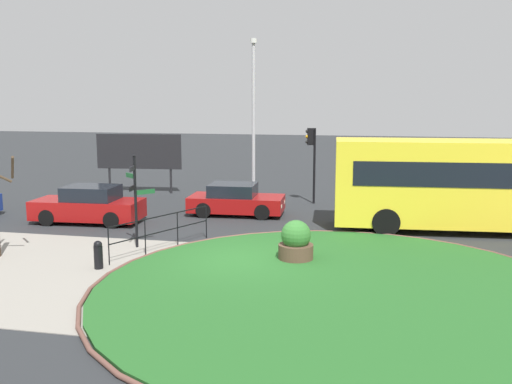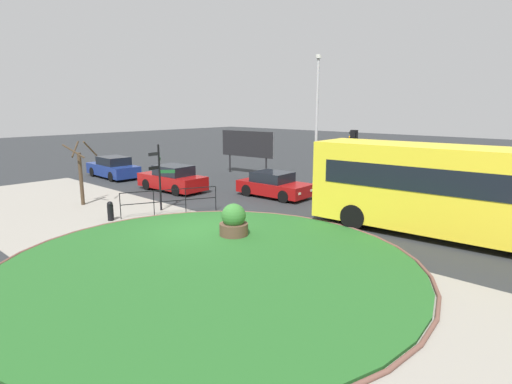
{
  "view_description": "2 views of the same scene",
  "coord_description": "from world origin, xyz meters",
  "px_view_note": "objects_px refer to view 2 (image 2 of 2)",
  "views": [
    {
      "loc": [
        3.81,
        -16.11,
        4.89
      ],
      "look_at": [
        0.04,
        1.82,
        1.85
      ],
      "focal_mm": 39.7,
      "sensor_mm": 36.0,
      "label": 1
    },
    {
      "loc": [
        12.12,
        -9.96,
        4.77
      ],
      "look_at": [
        1.68,
        1.46,
        1.57
      ],
      "focal_mm": 29.08,
      "sensor_mm": 36.0,
      "label": 2
    }
  ],
  "objects_px": {
    "car_far_lane": "(172,179)",
    "planter_near_signpost": "(234,222)",
    "car_near_lane": "(274,185)",
    "bollard_foreground": "(110,211)",
    "traffic_light_near": "(354,147)",
    "car_trailing": "(113,168)",
    "street_tree_bare": "(81,173)",
    "signpost_directional": "(159,173)",
    "bus_yellow": "(452,190)",
    "billboard_left": "(247,145)",
    "lamppost_tall": "(317,117)"
  },
  "relations": [
    {
      "from": "planter_near_signpost",
      "to": "bollard_foreground",
      "type": "bearing_deg",
      "value": -160.66
    },
    {
      "from": "bus_yellow",
      "to": "car_far_lane",
      "type": "distance_m",
      "value": 14.81
    },
    {
      "from": "signpost_directional",
      "to": "billboard_left",
      "type": "xyz_separation_m",
      "value": [
        -4.37,
        10.41,
        0.33
      ]
    },
    {
      "from": "bollard_foreground",
      "to": "car_far_lane",
      "type": "bearing_deg",
      "value": 120.39
    },
    {
      "from": "signpost_directional",
      "to": "billboard_left",
      "type": "bearing_deg",
      "value": 112.77
    },
    {
      "from": "lamppost_tall",
      "to": "car_trailing",
      "type": "bearing_deg",
      "value": -150.79
    },
    {
      "from": "car_trailing",
      "to": "planter_near_signpost",
      "type": "distance_m",
      "value": 15.91
    },
    {
      "from": "car_near_lane",
      "to": "street_tree_bare",
      "type": "height_order",
      "value": "street_tree_bare"
    },
    {
      "from": "planter_near_signpost",
      "to": "billboard_left",
      "type": "bearing_deg",
      "value": 131.66
    },
    {
      "from": "car_near_lane",
      "to": "street_tree_bare",
      "type": "bearing_deg",
      "value": -128.38
    },
    {
      "from": "signpost_directional",
      "to": "billboard_left",
      "type": "relative_size",
      "value": 0.69
    },
    {
      "from": "bollard_foreground",
      "to": "traffic_light_near",
      "type": "xyz_separation_m",
      "value": [
        4.85,
        11.65,
        2.16
      ]
    },
    {
      "from": "car_near_lane",
      "to": "lamppost_tall",
      "type": "xyz_separation_m",
      "value": [
        -0.07,
        3.95,
        3.51
      ]
    },
    {
      "from": "car_trailing",
      "to": "street_tree_bare",
      "type": "bearing_deg",
      "value": 143.76
    },
    {
      "from": "bollard_foreground",
      "to": "bus_yellow",
      "type": "distance_m",
      "value": 13.54
    },
    {
      "from": "signpost_directional",
      "to": "car_far_lane",
      "type": "height_order",
      "value": "signpost_directional"
    },
    {
      "from": "signpost_directional",
      "to": "bus_yellow",
      "type": "xyz_separation_m",
      "value": [
        11.24,
        4.77,
        0.02
      ]
    },
    {
      "from": "car_near_lane",
      "to": "planter_near_signpost",
      "type": "xyz_separation_m",
      "value": [
        3.47,
        -6.44,
        -0.05
      ]
    },
    {
      "from": "street_tree_bare",
      "to": "signpost_directional",
      "type": "bearing_deg",
      "value": 27.22
    },
    {
      "from": "car_far_lane",
      "to": "billboard_left",
      "type": "height_order",
      "value": "billboard_left"
    },
    {
      "from": "bollard_foreground",
      "to": "bus_yellow",
      "type": "bearing_deg",
      "value": 32.45
    },
    {
      "from": "car_near_lane",
      "to": "car_far_lane",
      "type": "xyz_separation_m",
      "value": [
        -5.34,
        -2.71,
        0.06
      ]
    },
    {
      "from": "car_near_lane",
      "to": "billboard_left",
      "type": "distance_m",
      "value": 7.86
    },
    {
      "from": "bus_yellow",
      "to": "car_trailing",
      "type": "distance_m",
      "value": 21.44
    },
    {
      "from": "car_trailing",
      "to": "signpost_directional",
      "type": "bearing_deg",
      "value": 165.11
    },
    {
      "from": "car_far_lane",
      "to": "planter_near_signpost",
      "type": "height_order",
      "value": "car_far_lane"
    },
    {
      "from": "traffic_light_near",
      "to": "street_tree_bare",
      "type": "height_order",
      "value": "traffic_light_near"
    },
    {
      "from": "lamppost_tall",
      "to": "street_tree_bare",
      "type": "bearing_deg",
      "value": -115.33
    },
    {
      "from": "car_near_lane",
      "to": "car_trailing",
      "type": "height_order",
      "value": "car_trailing"
    },
    {
      "from": "bus_yellow",
      "to": "car_near_lane",
      "type": "height_order",
      "value": "bus_yellow"
    },
    {
      "from": "bus_yellow",
      "to": "car_trailing",
      "type": "bearing_deg",
      "value": -179.85
    },
    {
      "from": "lamppost_tall",
      "to": "signpost_directional",
      "type": "bearing_deg",
      "value": -100.5
    },
    {
      "from": "car_near_lane",
      "to": "planter_near_signpost",
      "type": "bearing_deg",
      "value": -64.31
    },
    {
      "from": "traffic_light_near",
      "to": "billboard_left",
      "type": "xyz_separation_m",
      "value": [
        -9.1,
        1.22,
        -0.49
      ]
    },
    {
      "from": "signpost_directional",
      "to": "car_trailing",
      "type": "relative_size",
      "value": 0.67
    },
    {
      "from": "billboard_left",
      "to": "planter_near_signpost",
      "type": "bearing_deg",
      "value": -53.55
    },
    {
      "from": "traffic_light_near",
      "to": "car_near_lane",
      "type": "bearing_deg",
      "value": 33.66
    },
    {
      "from": "lamppost_tall",
      "to": "billboard_left",
      "type": "relative_size",
      "value": 1.71
    },
    {
      "from": "bus_yellow",
      "to": "street_tree_bare",
      "type": "height_order",
      "value": "bus_yellow"
    },
    {
      "from": "traffic_light_near",
      "to": "lamppost_tall",
      "type": "height_order",
      "value": "lamppost_tall"
    },
    {
      "from": "traffic_light_near",
      "to": "billboard_left",
      "type": "height_order",
      "value": "traffic_light_near"
    },
    {
      "from": "bollard_foreground",
      "to": "billboard_left",
      "type": "xyz_separation_m",
      "value": [
        -4.25,
        12.87,
        1.68
      ]
    },
    {
      "from": "car_near_lane",
      "to": "lamppost_tall",
      "type": "height_order",
      "value": "lamppost_tall"
    },
    {
      "from": "car_near_lane",
      "to": "traffic_light_near",
      "type": "relative_size",
      "value": 1.14
    },
    {
      "from": "bus_yellow",
      "to": "car_far_lane",
      "type": "xyz_separation_m",
      "value": [
        -14.68,
        -1.56,
        -1.12
      ]
    },
    {
      "from": "bus_yellow",
      "to": "billboard_left",
      "type": "distance_m",
      "value": 16.61
    },
    {
      "from": "bollard_foreground",
      "to": "planter_near_signpost",
      "type": "height_order",
      "value": "planter_near_signpost"
    },
    {
      "from": "car_near_lane",
      "to": "car_trailing",
      "type": "relative_size",
      "value": 0.88
    },
    {
      "from": "traffic_light_near",
      "to": "bollard_foreground",
      "type": "bearing_deg",
      "value": 51.85
    },
    {
      "from": "bus_yellow",
      "to": "traffic_light_near",
      "type": "distance_m",
      "value": 7.91
    }
  ]
}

